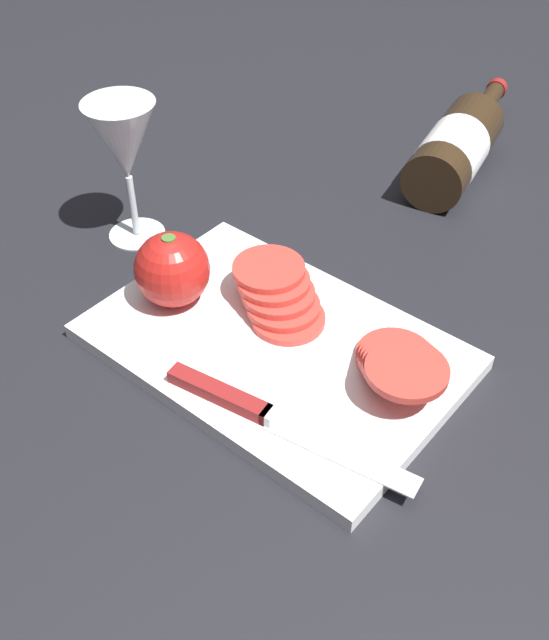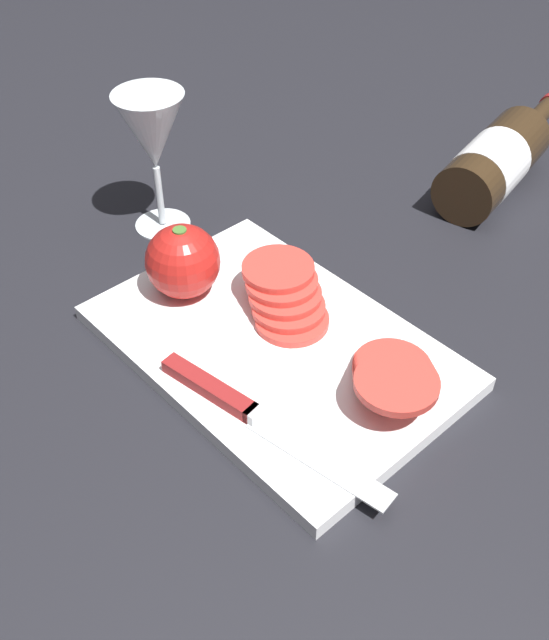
{
  "view_description": "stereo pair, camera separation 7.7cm",
  "coord_description": "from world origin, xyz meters",
  "px_view_note": "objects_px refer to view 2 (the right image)",
  "views": [
    {
      "loc": [
        0.36,
        -0.43,
        0.56
      ],
      "look_at": [
        -0.01,
        0.01,
        0.05
      ],
      "focal_mm": 42.0,
      "sensor_mm": 36.0,
      "label": 1
    },
    {
      "loc": [
        0.41,
        -0.37,
        0.56
      ],
      "look_at": [
        -0.01,
        0.01,
        0.05
      ],
      "focal_mm": 42.0,
      "sensor_mm": 36.0,
      "label": 2
    }
  ],
  "objects_px": {
    "wine_bottle": "(496,161)",
    "whole_tomato": "(183,261)",
    "knife": "(232,402)",
    "tomato_slice_stack_near": "(285,294)",
    "tomato_slice_stack_far": "(394,375)",
    "wine_glass": "(152,136)"
  },
  "relations": [
    {
      "from": "tomato_slice_stack_near",
      "to": "tomato_slice_stack_far",
      "type": "distance_m",
      "value": 0.16
    },
    {
      "from": "wine_glass",
      "to": "knife",
      "type": "bearing_deg",
      "value": -24.86
    },
    {
      "from": "wine_bottle",
      "to": "whole_tomato",
      "type": "relative_size",
      "value": 3.92
    },
    {
      "from": "whole_tomato",
      "to": "wine_bottle",
      "type": "bearing_deg",
      "value": 78.73
    },
    {
      "from": "wine_bottle",
      "to": "wine_glass",
      "type": "relative_size",
      "value": 1.83
    },
    {
      "from": "wine_glass",
      "to": "tomato_slice_stack_near",
      "type": "bearing_deg",
      "value": -2.23
    },
    {
      "from": "wine_bottle",
      "to": "wine_glass",
      "type": "bearing_deg",
      "value": -121.23
    },
    {
      "from": "knife",
      "to": "tomato_slice_stack_near",
      "type": "distance_m",
      "value": 0.15
    },
    {
      "from": "wine_glass",
      "to": "knife",
      "type": "height_order",
      "value": "wine_glass"
    },
    {
      "from": "wine_bottle",
      "to": "tomato_slice_stack_near",
      "type": "bearing_deg",
      "value": -89.03
    },
    {
      "from": "tomato_slice_stack_near",
      "to": "tomato_slice_stack_far",
      "type": "bearing_deg",
      "value": -1.79
    },
    {
      "from": "knife",
      "to": "tomato_slice_stack_far",
      "type": "distance_m",
      "value": 0.16
    },
    {
      "from": "whole_tomato",
      "to": "knife",
      "type": "xyz_separation_m",
      "value": [
        0.17,
        -0.07,
        -0.04
      ]
    },
    {
      "from": "whole_tomato",
      "to": "knife",
      "type": "bearing_deg",
      "value": -23.49
    },
    {
      "from": "wine_bottle",
      "to": "knife",
      "type": "distance_m",
      "value": 0.54
    },
    {
      "from": "wine_glass",
      "to": "tomato_slice_stack_near",
      "type": "xyz_separation_m",
      "value": [
        0.24,
        -0.01,
        -0.09
      ]
    },
    {
      "from": "whole_tomato",
      "to": "tomato_slice_stack_near",
      "type": "height_order",
      "value": "whole_tomato"
    },
    {
      "from": "wine_bottle",
      "to": "tomato_slice_stack_far",
      "type": "distance_m",
      "value": 0.44
    },
    {
      "from": "whole_tomato",
      "to": "tomato_slice_stack_far",
      "type": "height_order",
      "value": "whole_tomato"
    },
    {
      "from": "tomato_slice_stack_near",
      "to": "tomato_slice_stack_far",
      "type": "relative_size",
      "value": 1.07
    },
    {
      "from": "wine_glass",
      "to": "whole_tomato",
      "type": "distance_m",
      "value": 0.18
    },
    {
      "from": "whole_tomato",
      "to": "knife",
      "type": "relative_size",
      "value": 0.32
    }
  ]
}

